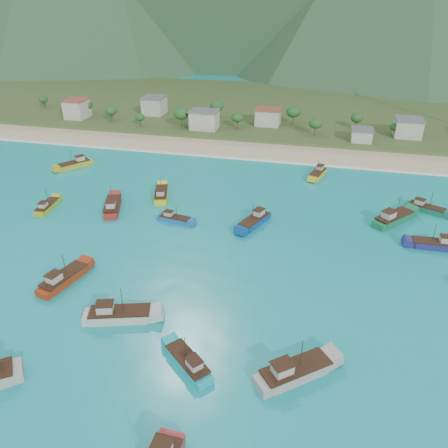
% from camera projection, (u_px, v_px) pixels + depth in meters
% --- Properties ---
extents(ground, '(600.00, 600.00, 0.00)m').
position_uv_depth(ground, '(239.00, 285.00, 84.67)').
color(ground, '#0D8F81').
rests_on(ground, ground).
extents(beach, '(400.00, 18.00, 1.20)m').
position_uv_depth(beach, '(284.00, 153.00, 152.20)').
color(beach, beige).
rests_on(beach, ground).
extents(land, '(400.00, 110.00, 2.40)m').
position_uv_depth(land, '(299.00, 110.00, 204.34)').
color(land, '#385123').
rests_on(land, ground).
extents(surf_line, '(400.00, 2.50, 0.08)m').
position_uv_depth(surf_line, '(281.00, 162.00, 144.08)').
color(surf_line, white).
rests_on(surf_line, ground).
extents(village, '(213.43, 27.38, 7.66)m').
position_uv_depth(village, '(297.00, 121.00, 169.44)').
color(village, beige).
rests_on(village, ground).
extents(vegetation, '(274.57, 26.05, 9.23)m').
position_uv_depth(vegetation, '(295.00, 120.00, 169.98)').
color(vegetation, '#235623').
rests_on(vegetation, ground).
extents(boat_0, '(11.64, 10.36, 7.13)m').
position_uv_depth(boat_0, '(294.00, 372.00, 64.27)').
color(boat_0, '#A69F97').
rests_on(boat_0, ground).
extents(boat_2, '(6.22, 11.19, 6.34)m').
position_uv_depth(boat_2, '(161.00, 195.00, 119.45)').
color(boat_2, yellow).
rests_on(boat_2, ground).
extents(boat_4, '(10.09, 6.84, 5.79)m').
position_uv_depth(boat_4, '(426.00, 209.00, 112.15)').
color(boat_4, '#156C51').
rests_on(boat_4, ground).
extents(boat_5, '(5.35, 10.08, 5.71)m').
position_uv_depth(boat_5, '(318.00, 174.00, 133.13)').
color(boat_5, gold).
rests_on(boat_5, ground).
extents(boat_6, '(5.86, 11.58, 6.57)m').
position_uv_depth(boat_6, '(64.00, 279.00, 84.84)').
color(boat_6, '#952D11').
rests_on(boat_6, ground).
extents(boat_12, '(12.19, 6.67, 6.91)m').
position_uv_depth(boat_12, '(119.00, 315.00, 75.48)').
color(boat_12, beige).
rests_on(boat_12, ground).
extents(boat_13, '(9.19, 8.47, 5.71)m').
position_uv_depth(boat_13, '(188.00, 363.00, 66.14)').
color(boat_13, '#13ACBA').
rests_on(boat_13, ground).
extents(boat_14, '(8.88, 10.79, 6.45)m').
position_uv_depth(boat_14, '(75.00, 165.00, 139.64)').
color(boat_14, gold).
rests_on(boat_14, ground).
extents(boat_17, '(10.59, 3.39, 6.21)m').
position_uv_depth(boat_17, '(435.00, 245.00, 96.33)').
color(boat_17, navy).
rests_on(boat_17, ground).
extents(boat_18, '(7.17, 12.13, 6.88)m').
position_uv_depth(boat_18, '(113.00, 207.00, 112.70)').
color(boat_18, maroon).
rests_on(boat_18, ground).
extents(boat_21, '(8.77, 3.84, 5.01)m').
position_uv_depth(boat_21, '(174.00, 219.00, 107.40)').
color(boat_21, '#1B62AC').
rests_on(boat_21, ground).
extents(boat_24, '(10.97, 11.76, 7.35)m').
position_uv_depth(boat_24, '(393.00, 219.00, 106.68)').
color(boat_24, '#146D41').
rests_on(boat_24, ground).
extents(boat_25, '(3.66, 9.39, 5.41)m').
position_uv_depth(boat_25, '(47.00, 207.00, 113.28)').
color(boat_25, '#AFB01D').
rests_on(boat_25, ground).
extents(boat_26, '(7.02, 11.24, 6.40)m').
position_uv_depth(boat_26, '(254.00, 222.00, 105.85)').
color(boat_26, navy).
rests_on(boat_26, ground).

